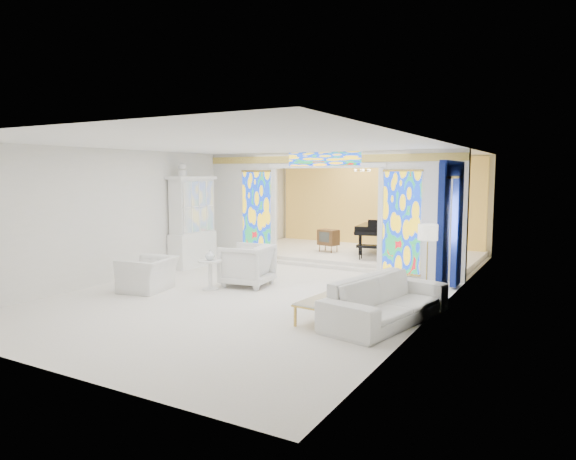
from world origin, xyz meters
The scene contains 24 objects.
floor centered at (0.00, 0.00, 0.00)m, with size 12.00×12.00×0.00m, color white.
ceiling centered at (0.00, 0.00, 3.00)m, with size 7.00×12.00×0.02m, color white.
wall_back centered at (0.00, 6.00, 1.50)m, with size 7.00×0.02×3.00m, color silver.
wall_front centered at (0.00, -6.00, 1.50)m, with size 7.00×0.02×3.00m, color silver.
wall_left centered at (-3.50, 0.00, 1.50)m, with size 0.02×12.00×3.00m, color silver.
wall_right centered at (3.50, 0.00, 1.50)m, with size 0.02×12.00×3.00m, color silver.
partition_wall centered at (0.00, 2.00, 1.65)m, with size 7.00×0.22×3.00m.
stained_glass_left centered at (-2.03, 1.89, 1.30)m, with size 0.90×0.04×2.40m, color gold.
stained_glass_right centered at (2.03, 1.89, 1.30)m, with size 0.90×0.04×2.40m, color gold.
stained_glass_transom centered at (0.00, 1.89, 2.82)m, with size 2.00×0.04×0.34m, color gold.
alcove_platform centered at (0.00, 4.10, 0.09)m, with size 6.80×3.80×0.18m, color white.
gold_curtain_back centered at (0.00, 5.88, 1.50)m, with size 6.70×0.10×2.90m, color #FACF57.
chandelier centered at (0.20, 4.00, 2.55)m, with size 0.48×0.48×0.30m, color gold.
blue_drapes centered at (3.40, 0.70, 1.58)m, with size 0.14×1.85×2.65m.
china_cabinet centered at (-3.22, 0.60, 1.17)m, with size 0.56×1.46×2.72m.
armchair_left centered at (-2.17, -2.11, 0.35)m, with size 1.07×0.93×0.69m, color white.
armchair_right centered at (-0.62, -0.69, 0.46)m, with size 0.98×1.01×0.92m, color white.
sofa centered at (2.95, -1.91, 0.37)m, with size 2.57×1.00×0.75m, color white.
side_table centered at (-1.08, -1.41, 0.42)m, with size 0.63×0.63×0.64m.
vase centered at (-1.08, -1.41, 0.74)m, with size 0.20×0.20×0.21m, color silver.
coffee_table centered at (2.05, -2.09, 0.35)m, with size 0.69×1.74×0.38m.
floor_lamp centered at (3.20, -0.32, 1.28)m, with size 0.48×0.48×1.50m.
grand_piano centered at (0.87, 4.30, 0.85)m, with size 1.70×2.63×0.99m.
tv_console centered at (-0.66, 3.61, 0.60)m, with size 0.63×0.50×0.65m.
Camera 1 is at (5.59, -9.90, 2.43)m, focal length 32.00 mm.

